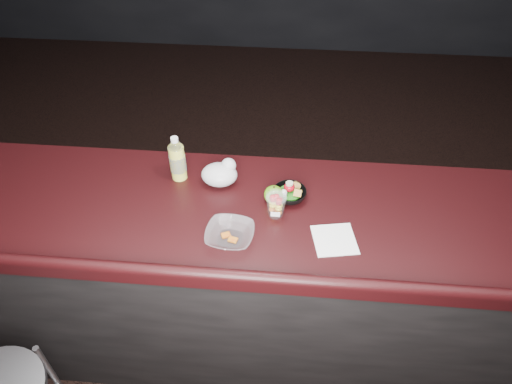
# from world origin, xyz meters

# --- Properties ---
(room_shell) EXTENTS (8.00, 8.00, 8.00)m
(room_shell) POSITION_xyz_m (0.00, 0.00, 1.83)
(room_shell) COLOR black
(room_shell) RESTS_ON ground
(counter) EXTENTS (4.06, 0.71, 1.02)m
(counter) POSITION_xyz_m (0.00, 0.30, 0.51)
(counter) COLOR black
(counter) RESTS_ON ground
(lemonade_bottle) EXTENTS (0.07, 0.07, 0.21)m
(lemonade_bottle) POSITION_xyz_m (-0.41, 0.48, 1.11)
(lemonade_bottle) COLOR yellow
(lemonade_bottle) RESTS_ON counter
(fruit_cup) EXTENTS (0.09, 0.09, 0.12)m
(fruit_cup) POSITION_xyz_m (0.03, 0.28, 1.08)
(fruit_cup) COLOR white
(fruit_cup) RESTS_ON counter
(green_apple) EXTENTS (0.08, 0.08, 0.09)m
(green_apple) POSITION_xyz_m (0.01, 0.36, 1.06)
(green_apple) COLOR #3C7A0E
(green_apple) RESTS_ON counter
(plastic_bag) EXTENTS (0.16, 0.13, 0.11)m
(plastic_bag) POSITION_xyz_m (-0.22, 0.46, 1.07)
(plastic_bag) COLOR silver
(plastic_bag) RESTS_ON counter
(snack_bowl) EXTENTS (0.17, 0.17, 0.08)m
(snack_bowl) POSITION_xyz_m (0.08, 0.38, 1.05)
(snack_bowl) COLOR black
(snack_bowl) RESTS_ON counter
(takeout_bowl) EXTENTS (0.20, 0.20, 0.05)m
(takeout_bowl) POSITION_xyz_m (-0.14, 0.13, 1.04)
(takeout_bowl) COLOR silver
(takeout_bowl) RESTS_ON counter
(paper_napkin) EXTENTS (0.19, 0.19, 0.00)m
(paper_napkin) POSITION_xyz_m (0.26, 0.16, 1.02)
(paper_napkin) COLOR white
(paper_napkin) RESTS_ON counter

